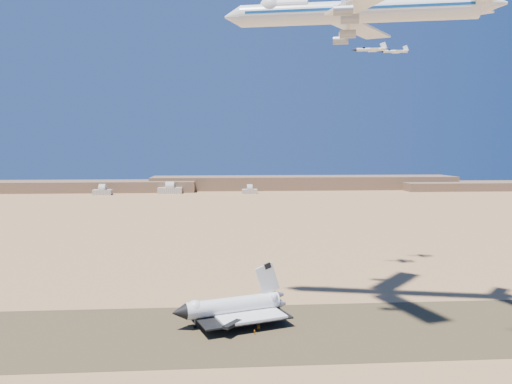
{
  "coord_description": "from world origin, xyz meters",
  "views": [
    {
      "loc": [
        2.2,
        -148.01,
        55.69
      ],
      "look_at": [
        13.69,
        8.0,
        42.23
      ],
      "focal_mm": 35.0,
      "sensor_mm": 36.0,
      "label": 1
    }
  ],
  "objects": [
    {
      "name": "chase_jet_d",
      "position": [
        82.7,
        79.72,
        100.45
      ],
      "size": [
        13.77,
        7.56,
        3.44
      ],
      "rotation": [
        0.0,
        0.0,
        -0.11
      ],
      "color": "white"
    },
    {
      "name": "crew_a",
      "position": [
        14.26,
        1.31,
        0.93
      ],
      "size": [
        0.61,
        0.74,
        1.74
      ],
      "primitive_type": "imported",
      "rotation": [
        0.0,
        0.0,
        1.21
      ],
      "color": "#BD6C0B",
      "rests_on": "runway"
    },
    {
      "name": "crew_c",
      "position": [
        12.45,
        -2.57,
        0.85
      ],
      "size": [
        0.87,
        1.03,
        1.57
      ],
      "primitive_type": "imported",
      "rotation": [
        0.0,
        0.0,
        2.1
      ],
      "color": "#BD6C0B",
      "rests_on": "runway"
    },
    {
      "name": "shuttle",
      "position": [
        5.96,
        8.14,
        5.01
      ],
      "size": [
        38.28,
        30.89,
        18.64
      ],
      "rotation": [
        0.0,
        0.0,
        0.33
      ],
      "color": "silver",
      "rests_on": "runway"
    },
    {
      "name": "ridgeline",
      "position": [
        65.32,
        527.31,
        7.63
      ],
      "size": [
        960.0,
        90.0,
        18.0
      ],
      "color": "brown",
      "rests_on": "ground"
    },
    {
      "name": "ground",
      "position": [
        0.0,
        0.0,
        0.0
      ],
      "size": [
        1200.0,
        1200.0,
        0.0
      ],
      "primitive_type": "plane",
      "color": "#A7764A",
      "rests_on": "ground"
    },
    {
      "name": "chase_jet_c",
      "position": [
        67.95,
        68.81,
        98.94
      ],
      "size": [
        15.5,
        8.68,
        3.89
      ],
      "rotation": [
        0.0,
        0.0,
        -0.17
      ],
      "color": "white"
    },
    {
      "name": "hangars",
      "position": [
        -64.0,
        478.43,
        4.83
      ],
      "size": [
        200.5,
        29.5,
        30.0
      ],
      "color": "beige",
      "rests_on": "ground"
    },
    {
      "name": "crew_b",
      "position": [
        13.77,
        1.0,
        0.84
      ],
      "size": [
        0.85,
        0.84,
        1.56
      ],
      "primitive_type": "imported",
      "rotation": [
        0.0,
        0.0,
        2.38
      ],
      "color": "#BD6C0B",
      "rests_on": "runway"
    },
    {
      "name": "runway",
      "position": [
        0.0,
        0.0,
        0.03
      ],
      "size": [
        600.0,
        50.0,
        0.06
      ],
      "primitive_type": "cube",
      "color": "#4B3B25",
      "rests_on": "ground"
    },
    {
      "name": "carrier_747",
      "position": [
        44.02,
        15.36,
        99.99
      ],
      "size": [
        89.96,
        67.89,
        22.37
      ],
      "rotation": [
        0.0,
        0.0,
        -0.22
      ],
      "color": "white"
    }
  ]
}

